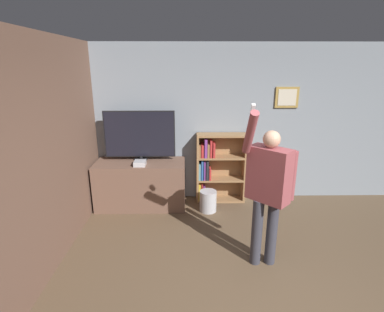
# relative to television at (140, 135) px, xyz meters

# --- Properties ---
(wall_back) EXTENTS (6.86, 0.09, 2.70)m
(wall_back) POSITION_rel_television_xyz_m (1.65, 0.25, 0.13)
(wall_back) COLOR gray
(wall_back) RESTS_ON ground_plane
(wall_side_brick) EXTENTS (0.06, 4.47, 2.70)m
(wall_side_brick) POSITION_rel_television_xyz_m (-0.82, -1.21, 0.13)
(wall_side_brick) COLOR brown
(wall_side_brick) RESTS_ON ground_plane
(tv_ledge) EXTENTS (1.49, 0.65, 0.79)m
(tv_ledge) POSITION_rel_television_xyz_m (-0.00, -0.12, -0.83)
(tv_ledge) COLOR brown
(tv_ledge) RESTS_ON ground_plane
(television) EXTENTS (1.18, 0.22, 0.84)m
(television) POSITION_rel_television_xyz_m (0.00, 0.00, 0.00)
(television) COLOR black
(television) RESTS_ON tv_ledge
(game_console) EXTENTS (0.19, 0.20, 0.08)m
(game_console) POSITION_rel_television_xyz_m (0.03, -0.29, -0.40)
(game_console) COLOR silver
(game_console) RESTS_ON tv_ledge
(bookshelf) EXTENTS (0.85, 0.28, 1.22)m
(bookshelf) POSITION_rel_television_xyz_m (1.29, 0.07, -0.60)
(bookshelf) COLOR #997047
(bookshelf) RESTS_ON ground_plane
(person) EXTENTS (0.62, 0.57, 1.98)m
(person) POSITION_rel_television_xyz_m (1.71, -1.73, -0.20)
(person) COLOR #383842
(person) RESTS_ON ground_plane
(waste_bin) EXTENTS (0.28, 0.28, 0.35)m
(waste_bin) POSITION_rel_television_xyz_m (1.13, -0.35, -1.05)
(waste_bin) COLOR #B7B7BC
(waste_bin) RESTS_ON ground_plane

